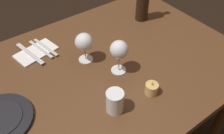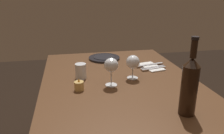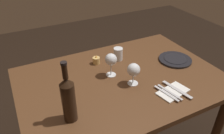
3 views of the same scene
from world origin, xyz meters
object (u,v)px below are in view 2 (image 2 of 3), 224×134
dinner_plate (104,58)px  fork_outer (154,68)px  wine_glass_left (111,66)px  table_knife (150,65)px  votive_candle (79,86)px  water_tumbler (81,72)px  fork_inner (153,67)px  folded_napkin (151,67)px  wine_glass_right (133,63)px  wine_bottle (189,85)px

dinner_plate → fork_outer: bearing=-137.4°
wine_glass_left → dinner_plate: bearing=-5.0°
table_knife → votive_candle: bearing=120.8°
water_tumbler → fork_inner: (0.08, -0.49, -0.03)m
folded_napkin → votive_candle: bearing=118.2°
fork_inner → folded_napkin: bearing=0.0°
fork_outer → table_knife: 0.08m
wine_glass_left → wine_glass_right: 0.17m
wine_glass_right → fork_inner: wine_glass_right is taller
water_tumbler → votive_candle: 0.17m
fork_inner → water_tumbler: bearing=99.6°
wine_glass_right → table_knife: (0.20, -0.18, -0.09)m
fork_inner → votive_candle: bearing=116.0°
votive_candle → table_knife: (0.30, -0.51, -0.01)m
folded_napkin → fork_inner: bearing=180.0°
wine_bottle → table_knife: (0.63, -0.07, -0.12)m
wine_glass_left → folded_napkin: bearing=-53.3°
dinner_plate → fork_inner: (-0.28, -0.28, 0.00)m
wine_bottle → fork_outer: (0.55, -0.07, -0.12)m
wine_glass_left → fork_inner: size_ratio=0.88×
votive_candle → table_knife: size_ratio=0.32×
wine_bottle → votive_candle: (0.33, 0.44, -0.11)m
table_knife → wine_bottle: bearing=173.8°
dinner_plate → folded_napkin: (-0.26, -0.28, -0.00)m
table_knife → wine_glass_left: bearing=130.0°
water_tumbler → votive_candle: (-0.17, 0.02, -0.02)m
votive_candle → dinner_plate: votive_candle is taller
wine_glass_left → votive_candle: 0.20m
wine_glass_right → folded_napkin: 0.26m
wine_glass_left → votive_candle: (-0.03, 0.18, -0.09)m
fork_inner → table_knife: size_ratio=0.85×
fork_outer → table_knife: size_ratio=0.85×
wine_bottle → folded_napkin: bearing=-6.5°
dinner_plate → wine_glass_right: bearing=-166.5°
water_tumbler → fork_inner: bearing=-80.4°
wine_glass_left → table_knife: size_ratio=0.76×
fork_inner → fork_outer: same height
votive_candle → fork_outer: size_ratio=0.37×
wine_glass_left → wine_bottle: (-0.36, -0.26, 0.02)m
wine_glass_left → table_knife: (0.28, -0.33, -0.11)m
votive_candle → folded_napkin: 0.58m
votive_candle → fork_outer: (0.22, -0.51, -0.01)m
votive_candle → wine_glass_right: bearing=-71.9°
wine_glass_left → fork_outer: (0.20, -0.33, -0.11)m
wine_glass_left → water_tumbler: bearing=48.9°
wine_glass_left → water_tumbler: size_ratio=1.73×
wine_bottle → folded_napkin: size_ratio=1.62×
wine_glass_left → folded_napkin: (0.25, -0.33, -0.11)m
dinner_plate → fork_outer: (-0.31, -0.28, 0.00)m
fork_inner → table_knife: same height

